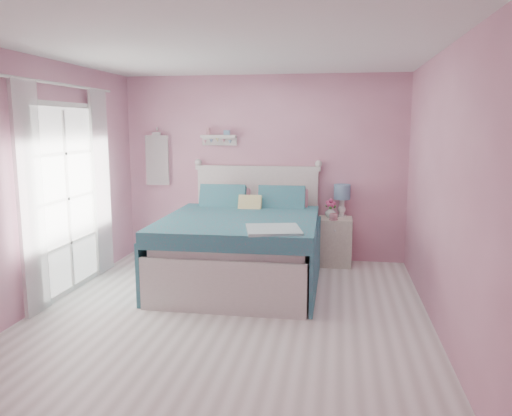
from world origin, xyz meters
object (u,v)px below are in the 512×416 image
(table_lamp, at_px, (342,194))
(vase, at_px, (331,212))
(bed, at_px, (243,247))
(teacup, at_px, (333,217))
(nightstand, at_px, (335,241))

(table_lamp, height_order, vase, table_lamp)
(table_lamp, bearing_deg, vase, -151.11)
(table_lamp, distance_m, vase, 0.29)
(bed, relative_size, table_lamp, 5.17)
(vase, height_order, teacup, vase)
(nightstand, bearing_deg, vase, 151.96)
(vase, bearing_deg, teacup, -76.99)
(bed, xyz_separation_m, table_lamp, (1.19, 1.03, 0.54))
(bed, height_order, table_lamp, bed)
(bed, bearing_deg, nightstand, 38.08)
(nightstand, xyz_separation_m, table_lamp, (0.08, 0.12, 0.64))
(teacup, bearing_deg, nightstand, 80.36)
(bed, bearing_deg, table_lamp, 39.60)
(bed, relative_size, vase, 14.91)
(table_lamp, distance_m, teacup, 0.40)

